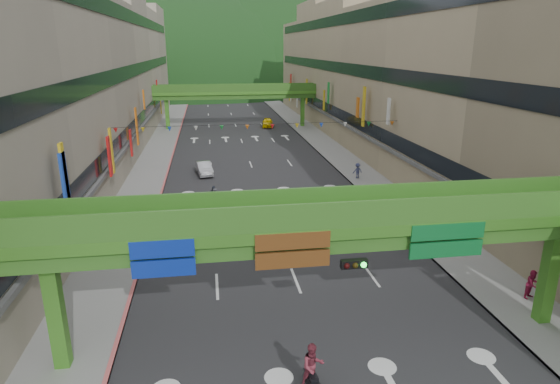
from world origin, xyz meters
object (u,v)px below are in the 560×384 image
overpass_near (349,242)px  scooter_rider_near (262,245)px  car_yellow (268,123)px  pedestrian_red (532,287)px  scooter_rider_mid (313,369)px  car_silver (204,168)px

overpass_near → scooter_rider_near: bearing=104.1°
scooter_rider_near → car_yellow: (6.77, 50.14, -0.16)m
scooter_rider_near → pedestrian_red: scooter_rider_near is taller
scooter_rider_mid → car_yellow: size_ratio=0.51×
overpass_near → car_yellow: bearing=86.0°
car_yellow → scooter_rider_near: bearing=-90.0°
overpass_near → pedestrian_red: bearing=13.4°
car_yellow → overpass_near: bearing=-86.4°
car_yellow → pedestrian_red: (6.70, -57.51, 0.05)m
scooter_rider_near → scooter_rider_mid: bearing=-87.6°
car_yellow → pedestrian_red: 57.90m
pedestrian_red → scooter_rider_near: bearing=125.7°
pedestrian_red → overpass_near: bearing=167.8°
car_yellow → pedestrian_red: pedestrian_red is taller
overpass_near → car_silver: size_ratio=6.90×
scooter_rider_mid → car_silver: (-4.16, 33.46, -0.49)m
scooter_rider_mid → pedestrian_red: size_ratio=1.40×
overpass_near → car_silver: overpass_near is taller
scooter_rider_near → car_silver: size_ratio=0.48×
overpass_near → car_yellow: (4.26, 60.12, -4.46)m
scooter_rider_mid → pedestrian_red: bearing=21.5°
scooter_rider_mid → car_silver: bearing=97.1°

